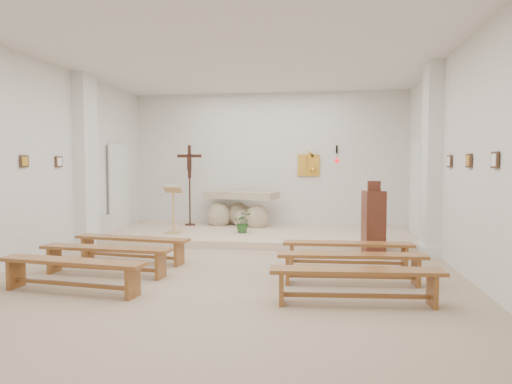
% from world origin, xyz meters
% --- Properties ---
extents(ground, '(7.00, 10.00, 0.00)m').
position_xyz_m(ground, '(0.00, 0.00, 0.00)').
color(ground, tan).
rests_on(ground, ground).
extents(wall_left, '(0.02, 10.00, 3.50)m').
position_xyz_m(wall_left, '(-3.49, 0.00, 1.75)').
color(wall_left, white).
rests_on(wall_left, ground).
extents(wall_right, '(0.02, 10.00, 3.50)m').
position_xyz_m(wall_right, '(3.49, 0.00, 1.75)').
color(wall_right, white).
rests_on(wall_right, ground).
extents(wall_back, '(7.00, 0.02, 3.50)m').
position_xyz_m(wall_back, '(0.00, 4.99, 1.75)').
color(wall_back, white).
rests_on(wall_back, ground).
extents(ceiling, '(7.00, 10.00, 0.02)m').
position_xyz_m(ceiling, '(0.00, 0.00, 3.49)').
color(ceiling, silver).
rests_on(ceiling, wall_back).
extents(sanctuary_platform, '(6.98, 3.00, 0.15)m').
position_xyz_m(sanctuary_platform, '(0.00, 3.50, 0.07)').
color(sanctuary_platform, beige).
rests_on(sanctuary_platform, ground).
extents(pilaster_left, '(0.26, 0.55, 3.50)m').
position_xyz_m(pilaster_left, '(-3.37, 2.00, 1.75)').
color(pilaster_left, white).
rests_on(pilaster_left, ground).
extents(pilaster_right, '(0.26, 0.55, 3.50)m').
position_xyz_m(pilaster_right, '(3.37, 2.00, 1.75)').
color(pilaster_right, white).
rests_on(pilaster_right, ground).
extents(gold_wall_relief, '(0.55, 0.04, 0.55)m').
position_xyz_m(gold_wall_relief, '(1.05, 4.96, 1.65)').
color(gold_wall_relief, gold).
rests_on(gold_wall_relief, wall_back).
extents(sanctuary_lamp, '(0.11, 0.36, 0.44)m').
position_xyz_m(sanctuary_lamp, '(1.75, 4.71, 1.81)').
color(sanctuary_lamp, black).
rests_on(sanctuary_lamp, wall_back).
extents(station_frame_left_mid, '(0.03, 0.20, 0.20)m').
position_xyz_m(station_frame_left_mid, '(-3.47, 0.20, 1.72)').
color(station_frame_left_mid, '#462E1E').
rests_on(station_frame_left_mid, wall_left).
extents(station_frame_left_rear, '(0.03, 0.20, 0.20)m').
position_xyz_m(station_frame_left_rear, '(-3.47, 1.20, 1.72)').
color(station_frame_left_rear, '#462E1E').
rests_on(station_frame_left_rear, wall_left).
extents(station_frame_right_front, '(0.03, 0.20, 0.20)m').
position_xyz_m(station_frame_right_front, '(3.47, -0.80, 1.72)').
color(station_frame_right_front, '#462E1E').
rests_on(station_frame_right_front, wall_right).
extents(station_frame_right_mid, '(0.03, 0.20, 0.20)m').
position_xyz_m(station_frame_right_mid, '(3.47, 0.20, 1.72)').
color(station_frame_right_mid, '#462E1E').
rests_on(station_frame_right_mid, wall_right).
extents(station_frame_right_rear, '(0.03, 0.20, 0.20)m').
position_xyz_m(station_frame_right_rear, '(3.47, 1.20, 1.72)').
color(station_frame_right_rear, '#462E1E').
rests_on(station_frame_right_rear, wall_right).
extents(radiator_left, '(0.10, 0.85, 0.52)m').
position_xyz_m(radiator_left, '(-3.43, 2.70, 0.27)').
color(radiator_left, silver).
rests_on(radiator_left, ground).
extents(radiator_right, '(0.10, 0.85, 0.52)m').
position_xyz_m(radiator_right, '(3.43, 2.70, 0.27)').
color(radiator_right, silver).
rests_on(radiator_right, ground).
extents(altar, '(1.92, 1.13, 0.93)m').
position_xyz_m(altar, '(-0.62, 4.41, 0.51)').
color(altar, beige).
rests_on(altar, sanctuary_platform).
extents(lectern, '(0.41, 0.35, 1.06)m').
position_xyz_m(lectern, '(-1.86, 2.95, 0.67)').
color(lectern, tan).
rests_on(lectern, sanctuary_platform).
extents(crucifix_stand, '(0.60, 0.26, 2.00)m').
position_xyz_m(crucifix_stand, '(-1.87, 4.29, 1.30)').
color(crucifix_stand, '#321710').
rests_on(crucifix_stand, sanctuary_platform).
extents(potted_plant, '(0.46, 0.41, 0.46)m').
position_xyz_m(potted_plant, '(-0.34, 3.23, 0.38)').
color(potted_plant, '#285923').
rests_on(potted_plant, sanctuary_platform).
extents(donation_pedestal, '(0.43, 0.43, 1.37)m').
position_xyz_m(donation_pedestal, '(2.34, 1.90, 0.60)').
color(donation_pedestal, '#532317').
rests_on(donation_pedestal, ground).
extents(bench_left_front, '(2.07, 0.61, 0.43)m').
position_xyz_m(bench_left_front, '(-1.81, 0.62, 0.32)').
color(bench_left_front, brown).
rests_on(bench_left_front, ground).
extents(bench_right_front, '(2.05, 0.39, 0.43)m').
position_xyz_m(bench_right_front, '(1.81, 0.62, 0.32)').
color(bench_right_front, brown).
rests_on(bench_right_front, ground).
extents(bench_left_second, '(2.06, 0.47, 0.43)m').
position_xyz_m(bench_left_second, '(-1.81, -0.32, 0.32)').
color(bench_left_second, brown).
rests_on(bench_left_second, ground).
extents(bench_right_second, '(2.06, 0.48, 0.43)m').
position_xyz_m(bench_right_second, '(1.81, -0.32, 0.32)').
color(bench_right_second, brown).
rests_on(bench_right_second, ground).
extents(bench_left_third, '(2.07, 0.57, 0.43)m').
position_xyz_m(bench_left_third, '(-1.81, -1.26, 0.32)').
color(bench_left_third, brown).
rests_on(bench_left_third, ground).
extents(bench_right_third, '(2.06, 0.49, 0.43)m').
position_xyz_m(bench_right_third, '(1.81, -1.26, 0.32)').
color(bench_right_third, brown).
rests_on(bench_right_third, ground).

